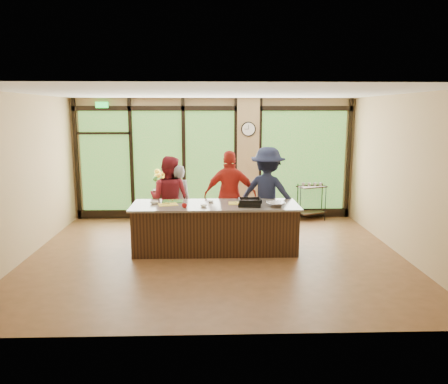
{
  "coord_description": "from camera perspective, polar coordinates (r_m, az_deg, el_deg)",
  "views": [
    {
      "loc": [
        -0.08,
        -7.91,
        2.68
      ],
      "look_at": [
        0.17,
        0.4,
        1.14
      ],
      "focal_mm": 35.0,
      "sensor_mm": 36.0,
      "label": 1
    }
  ],
  "objects": [
    {
      "name": "cook_midright",
      "position": [
        9.17,
        0.82,
        -0.43
      ],
      "size": [
        1.11,
        0.47,
        1.88
      ],
      "primitive_type": "imported",
      "rotation": [
        0.0,
        0.0,
        3.13
      ],
      "color": "#AB241A",
      "rests_on": "floor"
    },
    {
      "name": "red_ramekin",
      "position": [
        8.11,
        -5.19,
        -1.8
      ],
      "size": [
        0.13,
        0.13,
        0.08
      ],
      "primitive_type": "imported",
      "rotation": [
        0.0,
        0.0,
        -0.39
      ],
      "color": "#A71110",
      "rests_on": "countertop"
    },
    {
      "name": "prep_bowl_mid",
      "position": [
        8.17,
        -2.67,
        -1.82
      ],
      "size": [
        0.15,
        0.15,
        0.04
      ],
      "primitive_type": "imported",
      "rotation": [
        0.0,
        0.0,
        0.23
      ],
      "color": "white",
      "rests_on": "countertop"
    },
    {
      "name": "prep_bowl_near",
      "position": [
        8.53,
        -9.11,
        -1.38
      ],
      "size": [
        0.21,
        0.21,
        0.05
      ],
      "primitive_type": "imported",
      "rotation": [
        0.0,
        0.0,
        0.42
      ],
      "color": "white",
      "rests_on": "countertop"
    },
    {
      "name": "island_base",
      "position": [
        8.51,
        -1.15,
        -4.76
      ],
      "size": [
        3.1,
        1.0,
        0.88
      ],
      "primitive_type": "cube",
      "color": "#311D10",
      "rests_on": "floor"
    },
    {
      "name": "mixing_bowl",
      "position": [
        8.25,
        6.78,
        -1.61
      ],
      "size": [
        0.4,
        0.4,
        0.08
      ],
      "primitive_type": "imported",
      "rotation": [
        0.0,
        0.0,
        0.25
      ],
      "color": "silver",
      "rests_on": "countertop"
    },
    {
      "name": "cook_midleft",
      "position": [
        9.16,
        -7.18,
        -0.85
      ],
      "size": [
        1.02,
        0.89,
        1.78
      ],
      "primitive_type": "imported",
      "rotation": [
        0.0,
        0.0,
        2.86
      ],
      "color": "maroon",
      "rests_on": "floor"
    },
    {
      "name": "window_wall",
      "position": [
        10.95,
        -0.47,
        3.76
      ],
      "size": [
        6.9,
        0.12,
        3.0
      ],
      "color": "tan",
      "rests_on": "floor"
    },
    {
      "name": "left_wall",
      "position": [
        8.7,
        -24.89,
        1.72
      ],
      "size": [
        0.0,
        6.0,
        6.0
      ],
      "primitive_type": "plane",
      "rotation": [
        1.57,
        0.0,
        1.57
      ],
      "color": "tan",
      "rests_on": "floor"
    },
    {
      "name": "cutting_board_right",
      "position": [
        8.46,
        1.82,
        -1.48
      ],
      "size": [
        0.37,
        0.29,
        0.01
      ],
      "primitive_type": "cube",
      "rotation": [
        0.0,
        0.0,
        -0.05
      ],
      "color": "yellow",
      "rests_on": "countertop"
    },
    {
      "name": "right_wall",
      "position": [
        8.77,
        22.39,
        1.97
      ],
      "size": [
        0.0,
        6.0,
        6.0
      ],
      "primitive_type": "plane",
      "rotation": [
        1.57,
        0.0,
        -1.57
      ],
      "color": "tan",
      "rests_on": "floor"
    },
    {
      "name": "floor",
      "position": [
        8.36,
        -1.12,
        -8.22
      ],
      "size": [
        7.0,
        7.0,
        0.0
      ],
      "primitive_type": "plane",
      "color": "brown",
      "rests_on": "ground"
    },
    {
      "name": "ceiling",
      "position": [
        7.92,
        -1.19,
        12.81
      ],
      "size": [
        7.0,
        7.0,
        0.0
      ],
      "primitive_type": "plane",
      "rotation": [
        3.14,
        0.0,
        0.0
      ],
      "color": "silver",
      "rests_on": "back_wall"
    },
    {
      "name": "cutting_board_center",
      "position": [
        8.42,
        -7.33,
        -1.62
      ],
      "size": [
        0.41,
        0.34,
        0.01
      ],
      "primitive_type": "cube",
      "rotation": [
        0.0,
        0.0,
        0.22
      ],
      "color": "yellow",
      "rests_on": "countertop"
    },
    {
      "name": "bar_cart",
      "position": [
        11.14,
        11.35,
        -0.66
      ],
      "size": [
        0.78,
        0.63,
        0.94
      ],
      "rotation": [
        0.0,
        0.0,
        0.4
      ],
      "color": "#311D10",
      "rests_on": "floor"
    },
    {
      "name": "flower_vase",
      "position": [
        10.7,
        -8.15,
        0.99
      ],
      "size": [
        0.3,
        0.3,
        0.24
      ],
      "primitive_type": "imported",
      "rotation": [
        0.0,
        0.0,
        -0.4
      ],
      "color": "olive",
      "rests_on": "flower_stand"
    },
    {
      "name": "cook_right",
      "position": [
        9.18,
        5.7,
        -0.23
      ],
      "size": [
        1.45,
        1.15,
        1.96
      ],
      "primitive_type": "imported",
      "rotation": [
        0.0,
        0.0,
        2.75
      ],
      "color": "#171C32",
      "rests_on": "floor"
    },
    {
      "name": "cook_left",
      "position": [
        9.18,
        -6.11,
        -1.38
      ],
      "size": [
        0.67,
        0.55,
        1.6
      ],
      "primitive_type": "imported",
      "rotation": [
        0.0,
        0.0,
        3.46
      ],
      "color": "gray",
      "rests_on": "floor"
    },
    {
      "name": "countertop",
      "position": [
        8.4,
        -1.16,
        -1.73
      ],
      "size": [
        3.2,
        1.1,
        0.04
      ],
      "primitive_type": "cube",
      "color": "slate",
      "rests_on": "island_base"
    },
    {
      "name": "roasting_pan",
      "position": [
        8.24,
        3.4,
        -1.59
      ],
      "size": [
        0.46,
        0.39,
        0.07
      ],
      "primitive_type": "cube",
      "rotation": [
        0.0,
        0.0,
        -0.15
      ],
      "color": "black",
      "rests_on": "countertop"
    },
    {
      "name": "flower_stand",
      "position": [
        10.8,
        -8.08,
        -1.75
      ],
      "size": [
        0.41,
        0.41,
        0.81
      ],
      "primitive_type": "cube",
      "rotation": [
        0.0,
        0.0,
        0.01
      ],
      "color": "#311D10",
      "rests_on": "floor"
    },
    {
      "name": "cutting_board_left",
      "position": [
        8.72,
        -6.68,
        -1.19
      ],
      "size": [
        0.4,
        0.31,
        0.01
      ],
      "primitive_type": "cube",
      "rotation": [
        0.0,
        0.0,
        -0.02
      ],
      "color": "#4B8F34",
      "rests_on": "countertop"
    },
    {
      "name": "wall_clock",
      "position": [
        10.83,
        3.21,
        8.21
      ],
      "size": [
        0.36,
        0.04,
        0.36
      ],
      "color": "black",
      "rests_on": "window_wall"
    },
    {
      "name": "prep_bowl_far",
      "position": [
        8.58,
        -1.76,
        -1.24
      ],
      "size": [
        0.15,
        0.15,
        0.03
      ],
      "primitive_type": "imported",
      "rotation": [
        0.0,
        0.0,
        0.2
      ],
      "color": "white",
      "rests_on": "countertop"
    },
    {
      "name": "back_wall",
      "position": [
        10.98,
        -1.33,
        4.33
      ],
      "size": [
        7.0,
        0.0,
        7.0
      ],
      "primitive_type": "plane",
      "rotation": [
        1.57,
        0.0,
        0.0
      ],
      "color": "tan",
      "rests_on": "floor"
    }
  ]
}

